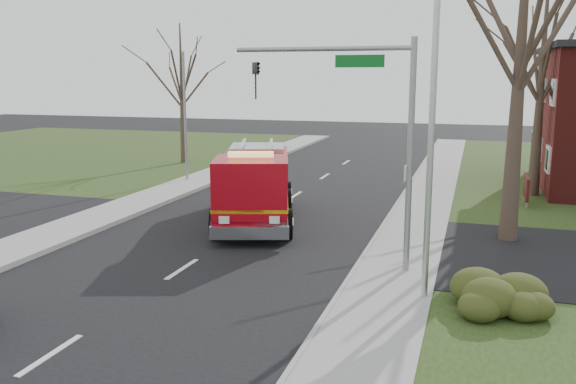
% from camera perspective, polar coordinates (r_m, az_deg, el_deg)
% --- Properties ---
extents(ground, '(120.00, 120.00, 0.00)m').
position_cam_1_polar(ground, '(18.78, -9.88, -7.15)').
color(ground, black).
rests_on(ground, ground).
extents(sidewalk_right, '(2.40, 80.00, 0.15)m').
position_cam_1_polar(sidewalk_right, '(16.97, 9.35, -8.85)').
color(sidewalk_right, gray).
rests_on(sidewalk_right, ground).
extents(sidewalk_left, '(2.40, 80.00, 0.15)m').
position_cam_1_polar(sidewalk_left, '(22.20, -24.36, -4.96)').
color(sidewalk_left, gray).
rests_on(sidewalk_left, ground).
extents(health_center_sign, '(0.12, 2.00, 1.40)m').
position_cam_1_polar(health_center_sign, '(28.86, 21.40, 0.38)').
color(health_center_sign, '#420F10').
rests_on(health_center_sign, ground).
extents(hedge_corner, '(2.80, 2.00, 0.90)m').
position_cam_1_polar(hedge_corner, '(15.75, 19.15, -8.95)').
color(hedge_corner, '#313914').
rests_on(hedge_corner, lawn_right).
extents(bare_tree_near, '(6.00, 6.00, 12.00)m').
position_cam_1_polar(bare_tree_near, '(21.95, 21.10, 14.49)').
color(bare_tree_near, '#3F2F25').
rests_on(bare_tree_near, ground).
extents(bare_tree_far, '(5.25, 5.25, 10.50)m').
position_cam_1_polar(bare_tree_far, '(30.99, 22.75, 11.39)').
color(bare_tree_far, '#3F2F25').
rests_on(bare_tree_far, ground).
extents(bare_tree_left, '(4.50, 4.50, 9.00)m').
position_cam_1_polar(bare_tree_left, '(40.24, -9.95, 10.43)').
color(bare_tree_left, '#3F2F25').
rests_on(bare_tree_left, ground).
extents(traffic_signal_mast, '(5.29, 0.18, 6.80)m').
position_cam_1_polar(traffic_signal_mast, '(17.65, 7.29, 7.37)').
color(traffic_signal_mast, gray).
rests_on(traffic_signal_mast, ground).
extents(streetlight_pole, '(1.48, 0.16, 8.40)m').
position_cam_1_polar(streetlight_pole, '(15.44, 13.08, 6.11)').
color(streetlight_pole, '#B7BABF').
rests_on(streetlight_pole, ground).
extents(utility_pole_far, '(0.14, 0.14, 7.00)m').
position_cam_1_polar(utility_pole_far, '(33.52, -9.61, 6.85)').
color(utility_pole_far, gray).
rests_on(utility_pole_far, ground).
extents(fire_engine, '(4.87, 8.18, 3.12)m').
position_cam_1_polar(fire_engine, '(24.08, -3.13, 0.46)').
color(fire_engine, '#9E0712').
rests_on(fire_engine, ground).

